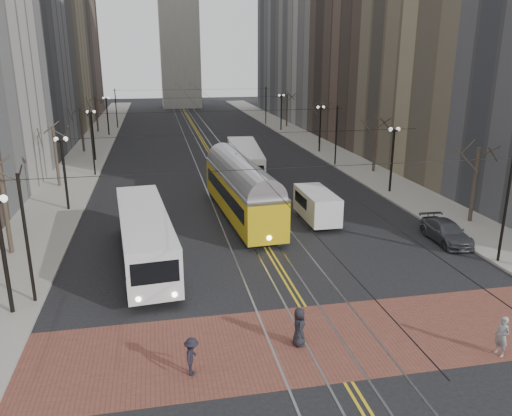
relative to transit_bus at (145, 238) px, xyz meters
name	(u,v)px	position (x,y,z in m)	size (l,w,h in m)	color
ground	(297,298)	(7.55, -6.03, -1.58)	(260.00, 260.00, 0.00)	black
sidewalk_left	(91,150)	(-7.45, 38.97, -1.50)	(5.00, 140.00, 0.15)	gray
sidewalk_right	(312,143)	(22.55, 38.97, -1.50)	(5.00, 140.00, 0.15)	gray
crosswalk_band	(323,340)	(7.55, -10.03, -1.57)	(25.00, 6.00, 0.01)	brown
streetcar_rails	(206,147)	(7.55, 38.97, -1.57)	(4.80, 130.00, 0.02)	gray
centre_lines	(206,147)	(7.55, 38.97, -1.57)	(0.42, 130.00, 0.01)	gold
building_left_far	(48,11)	(-17.95, 79.97, 18.42)	(16.00, 20.00, 40.00)	brown
building_right_mid	(388,16)	(33.05, 39.97, 15.42)	(16.00, 20.00, 34.00)	brown
building_right_far	(304,15)	(33.05, 79.97, 18.42)	(16.00, 20.00, 40.00)	slate
lamp_posts	(222,147)	(7.55, 22.72, 1.22)	(27.60, 57.20, 5.60)	black
street_trees	(214,137)	(7.55, 29.22, 1.22)	(31.68, 53.28, 5.60)	#382D23
trolley_wires	(214,129)	(7.55, 28.80, 2.20)	(25.96, 120.00, 6.60)	black
transit_bus	(145,238)	(0.00, 0.00, 0.00)	(2.63, 12.61, 3.15)	silver
streetcar	(241,194)	(7.05, 7.77, 0.17)	(2.74, 14.78, 3.48)	gold
rear_bus	(245,163)	(9.35, 19.28, 0.09)	(2.78, 12.80, 3.34)	silver
cargo_van	(317,207)	(12.20, 5.26, -0.39)	(2.06, 5.34, 2.36)	silver
sedan_grey	(248,153)	(11.55, 29.33, -0.77)	(1.92, 4.76, 1.62)	#3C3E44
sedan_parked	(446,232)	(19.35, -0.21, -0.89)	(1.92, 4.72, 1.37)	#3E4045
pedestrian_a	(299,327)	(6.42, -10.21, -0.71)	(0.83, 0.54, 1.70)	black
pedestrian_b	(502,336)	(14.29, -12.53, -0.71)	(0.62, 0.41, 1.70)	gray
pedestrian_d	(192,357)	(1.84, -11.38, -0.79)	(1.00, 0.57, 1.55)	black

